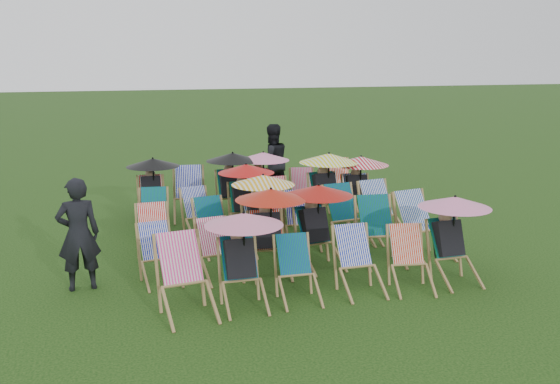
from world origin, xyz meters
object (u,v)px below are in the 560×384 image
object	(u,v)px
deckchair_5	(454,238)
deckchair_29	(339,185)
person_rear	(272,162)
deckchair_0	(186,278)
person_left	(78,234)

from	to	relation	value
deckchair_5	deckchair_29	world-z (taller)	deckchair_5
deckchair_29	person_rear	xyz separation A→B (m)	(-1.17, 1.17, 0.35)
deckchair_29	person_rear	size ratio (longest dim) A/B	0.60
deckchair_0	deckchair_29	distance (m)	6.13
deckchair_5	person_rear	distance (m)	5.85
person_rear	deckchair_5	bearing A→B (deg)	92.17
person_left	deckchair_0	bearing A→B (deg)	128.97
deckchair_5	person_left	bearing A→B (deg)	166.09
deckchair_29	person_rear	bearing A→B (deg)	141.70
deckchair_0	person_left	world-z (taller)	person_left
person_left	person_rear	distance (m)	6.11
deckchair_5	person_left	xyz separation A→B (m)	(-5.19, 1.14, 0.15)
deckchair_0	person_left	bearing A→B (deg)	126.93
deckchair_29	person_left	size ratio (longest dim) A/B	0.64
person_left	person_rear	bearing A→B (deg)	-137.16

